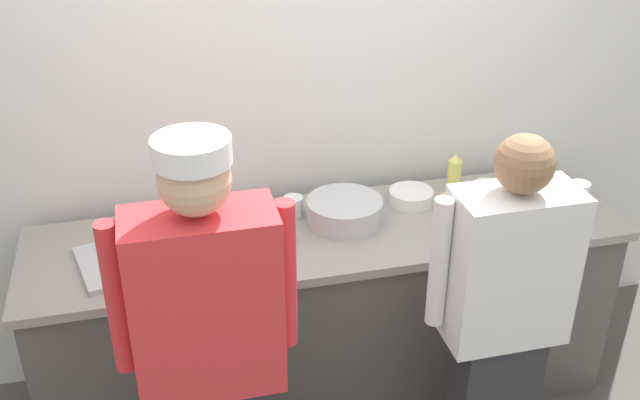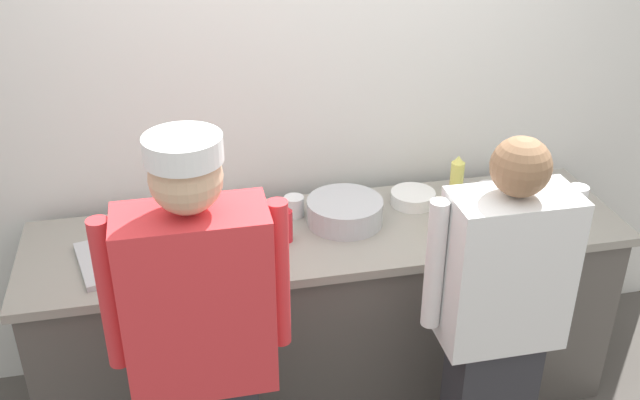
{
  "view_description": "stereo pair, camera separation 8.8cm",
  "coord_description": "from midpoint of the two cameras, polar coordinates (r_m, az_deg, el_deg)",
  "views": [
    {
      "loc": [
        -0.71,
        -2.33,
        2.58
      ],
      "look_at": [
        -0.03,
        0.39,
        1.06
      ],
      "focal_mm": 41.7,
      "sensor_mm": 36.0,
      "label": 1
    },
    {
      "loc": [
        -0.62,
        -2.35,
        2.58
      ],
      "look_at": [
        -0.03,
        0.39,
        1.06
      ],
      "focal_mm": 41.7,
      "sensor_mm": 36.0,
      "label": 2
    }
  ],
  "objects": [
    {
      "name": "chef_center",
      "position": [
        2.92,
        12.93,
        -8.82
      ],
      "size": [
        0.59,
        0.24,
        1.6
      ],
      "color": "#2D2D33",
      "rests_on": "ground"
    },
    {
      "name": "deli_cup",
      "position": [
        3.33,
        -2.83,
        -0.51
      ],
      "size": [
        0.09,
        0.09,
        0.09
      ],
      "primitive_type": "cylinder",
      "color": "white",
      "rests_on": "prep_counter"
    },
    {
      "name": "plate_stack_front",
      "position": [
        3.47,
        6.27,
        0.27
      ],
      "size": [
        0.21,
        0.21,
        0.06
      ],
      "color": "white",
      "rests_on": "prep_counter"
    },
    {
      "name": "mixing_bowl_steel",
      "position": [
        3.28,
        1.11,
        -0.86
      ],
      "size": [
        0.34,
        0.34,
        0.11
      ],
      "primitive_type": "cylinder",
      "color": "#B7BABF",
      "rests_on": "prep_counter"
    },
    {
      "name": "wall_back",
      "position": [
        3.43,
        -2.04,
        9.87
      ],
      "size": [
        4.1,
        0.1,
        2.97
      ],
      "color": "white",
      "rests_on": "ground"
    },
    {
      "name": "squeeze_bottle_secondary",
      "position": [
        3.23,
        8.89,
        -0.79
      ],
      "size": [
        0.06,
        0.06,
        0.2
      ],
      "color": "#E5E066",
      "rests_on": "prep_counter"
    },
    {
      "name": "ramekin_red_sauce",
      "position": [
        3.6,
        14.76,
        0.42
      ],
      "size": [
        0.1,
        0.1,
        0.04
      ],
      "color": "white",
      "rests_on": "prep_counter"
    },
    {
      "name": "sheet_tray",
      "position": [
        3.13,
        -14.97,
        -4.37
      ],
      "size": [
        0.48,
        0.43,
        0.02
      ],
      "primitive_type": "cube",
      "rotation": [
        0.0,
        0.0,
        0.22
      ],
      "color": "#B7BABF",
      "rests_on": "prep_counter"
    },
    {
      "name": "chef_near_left",
      "position": [
        2.59,
        -9.41,
        -11.76
      ],
      "size": [
        0.62,
        0.24,
        1.73
      ],
      "color": "#2D2D33",
      "rests_on": "ground"
    },
    {
      "name": "ramekin_orange_sauce",
      "position": [
        3.64,
        11.89,
        1.1
      ],
      "size": [
        0.11,
        0.11,
        0.04
      ],
      "color": "white",
      "rests_on": "prep_counter"
    },
    {
      "name": "plate_stack_rear",
      "position": [
        3.18,
        -9.16,
        -2.33
      ],
      "size": [
        0.21,
        0.21,
        0.1
      ],
      "color": "white",
      "rests_on": "prep_counter"
    },
    {
      "name": "squeeze_bottle_spare",
      "position": [
        3.53,
        9.55,
        1.85
      ],
      "size": [
        0.06,
        0.06,
        0.21
      ],
      "color": "#E5E066",
      "rests_on": "prep_counter"
    },
    {
      "name": "ramekin_green_sauce",
      "position": [
        3.46,
        11.98,
        -0.5
      ],
      "size": [
        0.1,
        0.1,
        0.04
      ],
      "color": "white",
      "rests_on": "prep_counter"
    },
    {
      "name": "squeeze_bottle_primary",
      "position": [
        3.12,
        -3.39,
        -1.84
      ],
      "size": [
        0.06,
        0.06,
        0.18
      ],
      "color": "red",
      "rests_on": "prep_counter"
    },
    {
      "name": "prep_counter",
      "position": [
        3.5,
        -0.09,
        -8.78
      ],
      "size": [
        2.61,
        0.7,
        0.92
      ],
      "color": "#56514C",
      "rests_on": "ground"
    }
  ]
}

